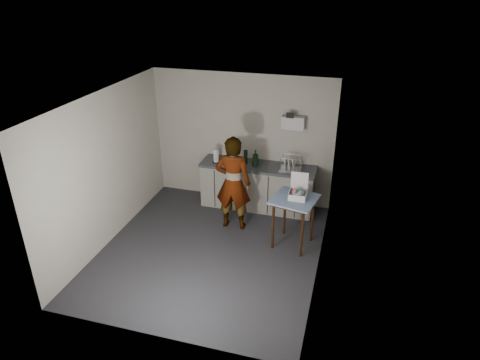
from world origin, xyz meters
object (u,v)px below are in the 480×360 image
(soda_can, at_px, (253,161))
(bakery_box, at_px, (298,193))
(side_table, at_px, (294,204))
(standing_man, at_px, (233,183))
(paper_towel, at_px, (216,156))
(dish_rack, at_px, (290,166))
(kitchen_counter, at_px, (258,187))
(dark_bottle, at_px, (246,157))
(soap_bottle, at_px, (256,158))

(soda_can, bearing_deg, bakery_box, -47.79)
(side_table, relative_size, standing_man, 0.51)
(paper_towel, bearing_deg, side_table, -31.70)
(dish_rack, relative_size, bakery_box, 0.95)
(kitchen_counter, relative_size, side_table, 2.48)
(kitchen_counter, xyz_separation_m, side_table, (0.89, -1.14, 0.36))
(standing_man, height_order, dish_rack, standing_man)
(paper_towel, relative_size, bakery_box, 0.67)
(paper_towel, bearing_deg, bakery_box, -30.05)
(kitchen_counter, bearing_deg, standing_man, -106.80)
(standing_man, relative_size, dark_bottle, 6.56)
(soap_bottle, relative_size, paper_towel, 1.22)
(soap_bottle, bearing_deg, dish_rack, 3.24)
(dish_rack, height_order, bakery_box, bakery_box)
(kitchen_counter, bearing_deg, soda_can, 154.52)
(kitchen_counter, relative_size, dish_rack, 5.86)
(dark_bottle, bearing_deg, paper_towel, -170.04)
(dish_rack, bearing_deg, soda_can, 173.85)
(dark_bottle, relative_size, dish_rack, 0.70)
(side_table, distance_m, dark_bottle, 1.65)
(soda_can, distance_m, dark_bottle, 0.17)
(soda_can, distance_m, dish_rack, 0.74)
(dark_bottle, height_order, bakery_box, bakery_box)
(kitchen_counter, height_order, standing_man, standing_man)
(side_table, height_order, soda_can, soda_can)
(standing_man, distance_m, dish_rack, 1.20)
(side_table, height_order, dark_bottle, dark_bottle)
(side_table, bearing_deg, soda_can, 141.99)
(soda_can, distance_m, bakery_box, 1.55)
(side_table, bearing_deg, standing_man, 177.17)
(standing_man, bearing_deg, kitchen_counter, -109.21)
(soda_can, xyz_separation_m, dark_bottle, (-0.15, -0.03, 0.08))
(soap_bottle, height_order, dark_bottle, soap_bottle)
(bakery_box, bearing_deg, standing_man, 166.45)
(side_table, xyz_separation_m, dark_bottle, (-1.15, 1.16, 0.26))
(soda_can, bearing_deg, paper_towel, -169.58)
(dark_bottle, relative_size, paper_towel, 1.00)
(dish_rack, xyz_separation_m, bakery_box, (0.31, -1.07, 0.02))
(side_table, bearing_deg, kitchen_counter, 140.06)
(soda_can, bearing_deg, side_table, -50.01)
(soap_bottle, relative_size, bakery_box, 0.82)
(kitchen_counter, distance_m, soda_can, 0.56)
(soda_can, relative_size, bakery_box, 0.29)
(soap_bottle, distance_m, dish_rack, 0.68)
(kitchen_counter, height_order, dark_bottle, dark_bottle)
(paper_towel, relative_size, dish_rack, 0.71)
(paper_towel, height_order, dish_rack, paper_towel)
(soda_can, bearing_deg, kitchen_counter, -25.48)
(kitchen_counter, xyz_separation_m, bakery_box, (0.94, -1.10, 0.57))
(kitchen_counter, xyz_separation_m, dish_rack, (0.63, -0.03, 0.54))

